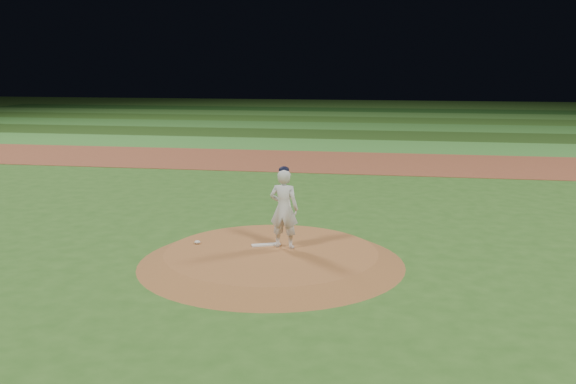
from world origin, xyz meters
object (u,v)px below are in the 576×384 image
(pitching_rubber, at_px, (266,245))
(pitcher_on_mound, at_px, (284,208))
(rosin_bag, at_px, (197,242))
(pitchers_mound, at_px, (271,257))

(pitching_rubber, xyz_separation_m, pitcher_on_mound, (0.40, -0.07, 0.84))
(rosin_bag, height_order, pitcher_on_mound, pitcher_on_mound)
(pitchers_mound, xyz_separation_m, rosin_bag, (-1.68, 0.27, 0.16))
(pitching_rubber, bearing_deg, rosin_bag, 161.55)
(pitchers_mound, distance_m, pitcher_on_mound, 1.05)
(rosin_bag, xyz_separation_m, pitcher_on_mound, (1.89, 0.05, 0.82))
(pitchers_mound, relative_size, rosin_bag, 42.88)
(pitching_rubber, height_order, pitcher_on_mound, pitcher_on_mound)
(pitching_rubber, xyz_separation_m, rosin_bag, (-1.49, -0.12, 0.02))
(pitching_rubber, bearing_deg, pitcher_on_mound, -33.25)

